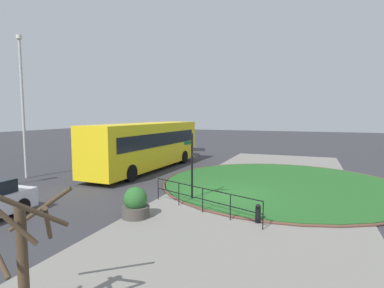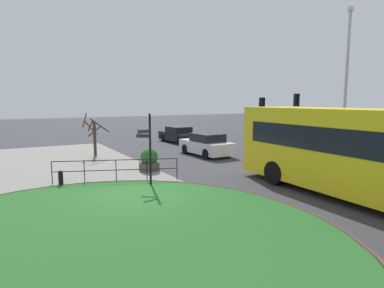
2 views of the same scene
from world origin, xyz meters
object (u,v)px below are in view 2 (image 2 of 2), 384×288
(car_near_lane, at_px, (206,145))
(traffic_light_far, at_px, (297,111))
(signpost_directional, at_px, (149,145))
(street_tree_bare, at_px, (94,134))
(bus_yellow, at_px, (376,154))
(car_far_lane, at_px, (179,135))
(planter_near_signpost, at_px, (149,161))
(lamppost_tall, at_px, (346,82))
(bollard_foreground, at_px, (61,178))
(traffic_light_near, at_px, (262,113))

(car_near_lane, xyz_separation_m, traffic_light_far, (3.40, 4.46, 2.22))
(signpost_directional, xyz_separation_m, street_tree_bare, (-8.65, -0.19, -0.31))
(bus_yellow, height_order, car_far_lane, bus_yellow)
(planter_near_signpost, bearing_deg, lamppost_tall, 69.62)
(car_near_lane, bearing_deg, signpost_directional, 128.07)
(car_near_lane, bearing_deg, traffic_light_far, -130.17)
(bollard_foreground, relative_size, lamppost_tall, 0.08)
(car_far_lane, distance_m, street_tree_bare, 8.69)
(car_near_lane, relative_size, planter_near_signpost, 3.43)
(bollard_foreground, xyz_separation_m, lamppost_tall, (2.66, 14.42, 4.17))
(signpost_directional, distance_m, car_far_lane, 14.39)
(signpost_directional, relative_size, car_near_lane, 0.76)
(bus_yellow, distance_m, traffic_light_near, 10.97)
(bollard_foreground, height_order, planter_near_signpost, planter_near_signpost)
(bollard_foreground, relative_size, planter_near_signpost, 0.60)
(signpost_directional, relative_size, bus_yellow, 0.27)
(bollard_foreground, height_order, car_far_lane, car_far_lane)
(car_far_lane, height_order, planter_near_signpost, car_far_lane)
(street_tree_bare, bearing_deg, planter_near_signpost, 13.25)
(bollard_foreground, bearing_deg, bus_yellow, 49.00)
(planter_near_signpost, bearing_deg, car_near_lane, 116.57)
(street_tree_bare, bearing_deg, signpost_directional, 1.25)
(planter_near_signpost, bearing_deg, street_tree_bare, -166.75)
(bus_yellow, relative_size, planter_near_signpost, 9.81)
(bollard_foreground, distance_m, traffic_light_near, 13.45)
(bus_yellow, xyz_separation_m, traffic_light_far, (-7.96, 4.93, 1.15))
(street_tree_bare, bearing_deg, traffic_light_near, 65.85)
(planter_near_signpost, bearing_deg, bollard_foreground, -76.12)
(car_far_lane, relative_size, lamppost_tall, 0.53)
(signpost_directional, height_order, street_tree_bare, signpost_directional)
(street_tree_bare, bearing_deg, car_far_lane, 113.24)
(bollard_foreground, xyz_separation_m, car_near_lane, (-3.60, 9.41, 0.32))
(traffic_light_near, relative_size, planter_near_signpost, 3.21)
(car_near_lane, bearing_deg, planter_near_signpost, 113.76)
(signpost_directional, relative_size, bollard_foreground, 4.36)
(bus_yellow, xyz_separation_m, planter_near_signpost, (-8.84, -4.57, -1.23))
(signpost_directional, relative_size, traffic_light_near, 0.81)
(traffic_light_near, bearing_deg, car_near_lane, 62.24)
(bus_yellow, xyz_separation_m, traffic_light_near, (-10.13, 4.09, 1.00))
(traffic_light_near, bearing_deg, lamppost_tall, -173.43)
(car_far_lane, distance_m, lamppost_tall, 13.96)
(traffic_light_far, xyz_separation_m, planter_near_signpost, (-0.88, -9.50, -2.38))
(bollard_foreground, xyz_separation_m, traffic_light_near, (-2.37, 13.02, 2.39))
(signpost_directional, height_order, car_near_lane, signpost_directional)
(traffic_light_near, relative_size, lamppost_tall, 0.44)
(bus_yellow, xyz_separation_m, street_tree_bare, (-14.63, -5.93, -0.32))
(bus_yellow, distance_m, car_far_lane, 18.19)
(lamppost_tall, distance_m, planter_near_signpost, 11.46)
(bus_yellow, bearing_deg, traffic_light_far, 150.05)
(signpost_directional, relative_size, planter_near_signpost, 2.60)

